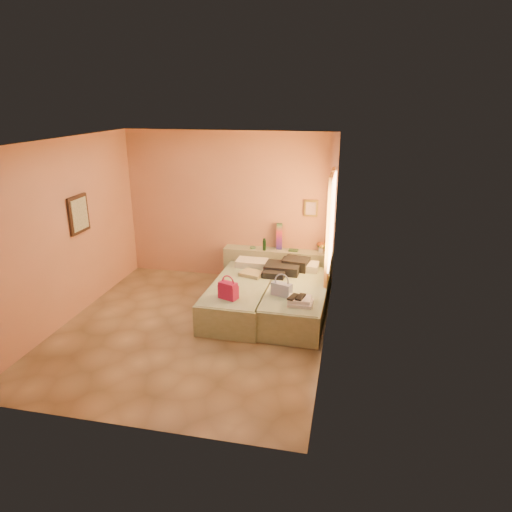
{
  "coord_description": "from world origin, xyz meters",
  "views": [
    {
      "loc": [
        2.26,
        -5.91,
        3.37
      ],
      "look_at": [
        0.82,
        0.85,
        0.95
      ],
      "focal_mm": 32.0,
      "sensor_mm": 36.0,
      "label": 1
    }
  ],
  "objects_px": {
    "towel_stack": "(301,301)",
    "flower_vase": "(321,246)",
    "headboard_ledge": "(278,266)",
    "blue_handbag": "(282,289)",
    "green_book": "(293,250)",
    "bed_left": "(242,297)",
    "bed_right": "(296,301)",
    "water_bottle": "(264,245)",
    "magenta_handbag": "(228,290)"
  },
  "relations": [
    {
      "from": "magenta_handbag",
      "to": "blue_handbag",
      "type": "distance_m",
      "value": 0.81
    },
    {
      "from": "bed_right",
      "to": "magenta_handbag",
      "type": "xyz_separation_m",
      "value": [
        -0.95,
        -0.64,
        0.38
      ]
    },
    {
      "from": "bed_right",
      "to": "towel_stack",
      "type": "xyz_separation_m",
      "value": [
        0.14,
        -0.63,
        0.3
      ]
    },
    {
      "from": "headboard_ledge",
      "to": "green_book",
      "type": "height_order",
      "value": "green_book"
    },
    {
      "from": "bed_left",
      "to": "magenta_handbag",
      "type": "relative_size",
      "value": 7.11
    },
    {
      "from": "green_book",
      "to": "magenta_handbag",
      "type": "bearing_deg",
      "value": -108.68
    },
    {
      "from": "flower_vase",
      "to": "bed_left",
      "type": "bearing_deg",
      "value": -129.98
    },
    {
      "from": "bed_left",
      "to": "flower_vase",
      "type": "xyz_separation_m",
      "value": [
        1.18,
        1.4,
        0.51
      ]
    },
    {
      "from": "headboard_ledge",
      "to": "bed_left",
      "type": "xyz_separation_m",
      "value": [
        -0.38,
        -1.36,
        -0.08
      ]
    },
    {
      "from": "towel_stack",
      "to": "headboard_ledge",
      "type": "bearing_deg",
      "value": 108.63
    },
    {
      "from": "flower_vase",
      "to": "blue_handbag",
      "type": "relative_size",
      "value": 0.74
    },
    {
      "from": "bed_right",
      "to": "green_book",
      "type": "xyz_separation_m",
      "value": [
        -0.23,
        1.32,
        0.41
      ]
    },
    {
      "from": "water_bottle",
      "to": "flower_vase",
      "type": "distance_m",
      "value": 1.05
    },
    {
      "from": "magenta_handbag",
      "to": "water_bottle",
      "type": "bearing_deg",
      "value": 105.25
    },
    {
      "from": "flower_vase",
      "to": "towel_stack",
      "type": "xyz_separation_m",
      "value": [
        -0.14,
        -2.01,
        -0.21
      ]
    },
    {
      "from": "water_bottle",
      "to": "flower_vase",
      "type": "xyz_separation_m",
      "value": [
        1.05,
        0.12,
        0.0
      ]
    },
    {
      "from": "green_book",
      "to": "magenta_handbag",
      "type": "distance_m",
      "value": 2.09
    },
    {
      "from": "headboard_ledge",
      "to": "bed_right",
      "type": "bearing_deg",
      "value": -68.49
    },
    {
      "from": "bed_right",
      "to": "blue_handbag",
      "type": "xyz_separation_m",
      "value": [
        -0.19,
        -0.37,
        0.35
      ]
    },
    {
      "from": "bed_right",
      "to": "green_book",
      "type": "bearing_deg",
      "value": 101.03
    },
    {
      "from": "magenta_handbag",
      "to": "bed_left",
      "type": "bearing_deg",
      "value": 105.93
    },
    {
      "from": "headboard_ledge",
      "to": "water_bottle",
      "type": "height_order",
      "value": "water_bottle"
    },
    {
      "from": "water_bottle",
      "to": "towel_stack",
      "type": "height_order",
      "value": "water_bottle"
    },
    {
      "from": "bed_right",
      "to": "green_book",
      "type": "distance_m",
      "value": 1.41
    },
    {
      "from": "bed_right",
      "to": "magenta_handbag",
      "type": "height_order",
      "value": "magenta_handbag"
    },
    {
      "from": "blue_handbag",
      "to": "green_book",
      "type": "bearing_deg",
      "value": 111.0
    },
    {
      "from": "towel_stack",
      "to": "bed_left",
      "type": "bearing_deg",
      "value": 149.62
    },
    {
      "from": "bed_left",
      "to": "blue_handbag",
      "type": "xyz_separation_m",
      "value": [
        0.71,
        -0.35,
        0.35
      ]
    },
    {
      "from": "magenta_handbag",
      "to": "blue_handbag",
      "type": "height_order",
      "value": "magenta_handbag"
    },
    {
      "from": "bed_left",
      "to": "blue_handbag",
      "type": "distance_m",
      "value": 0.87
    },
    {
      "from": "headboard_ledge",
      "to": "green_book",
      "type": "xyz_separation_m",
      "value": [
        0.29,
        -0.01,
        0.34
      ]
    },
    {
      "from": "water_bottle",
      "to": "towel_stack",
      "type": "bearing_deg",
      "value": -64.34
    },
    {
      "from": "headboard_ledge",
      "to": "flower_vase",
      "type": "xyz_separation_m",
      "value": [
        0.8,
        0.05,
        0.44
      ]
    },
    {
      "from": "flower_vase",
      "to": "towel_stack",
      "type": "height_order",
      "value": "flower_vase"
    },
    {
      "from": "green_book",
      "to": "towel_stack",
      "type": "xyz_separation_m",
      "value": [
        0.37,
        -1.96,
        -0.11
      ]
    },
    {
      "from": "headboard_ledge",
      "to": "bed_left",
      "type": "bearing_deg",
      "value": -105.45
    },
    {
      "from": "towel_stack",
      "to": "bed_right",
      "type": "bearing_deg",
      "value": 102.25
    },
    {
      "from": "headboard_ledge",
      "to": "water_bottle",
      "type": "distance_m",
      "value": 0.51
    },
    {
      "from": "green_book",
      "to": "headboard_ledge",
      "type": "bearing_deg",
      "value": 179.85
    },
    {
      "from": "bed_right",
      "to": "water_bottle",
      "type": "relative_size",
      "value": 9.05
    },
    {
      "from": "flower_vase",
      "to": "magenta_handbag",
      "type": "relative_size",
      "value": 0.81
    },
    {
      "from": "water_bottle",
      "to": "headboard_ledge",
      "type": "bearing_deg",
      "value": 16.76
    },
    {
      "from": "headboard_ledge",
      "to": "towel_stack",
      "type": "xyz_separation_m",
      "value": [
        0.66,
        -1.97,
        0.23
      ]
    },
    {
      "from": "bed_right",
      "to": "towel_stack",
      "type": "distance_m",
      "value": 0.71
    },
    {
      "from": "bed_right",
      "to": "bed_left",
      "type": "bearing_deg",
      "value": -177.36
    },
    {
      "from": "bed_left",
      "to": "green_book",
      "type": "bearing_deg",
      "value": 64.75
    },
    {
      "from": "bed_left",
      "to": "water_bottle",
      "type": "bearing_deg",
      "value": 85.32
    },
    {
      "from": "bed_left",
      "to": "magenta_handbag",
      "type": "height_order",
      "value": "magenta_handbag"
    },
    {
      "from": "bed_left",
      "to": "towel_stack",
      "type": "relative_size",
      "value": 5.71
    },
    {
      "from": "towel_stack",
      "to": "flower_vase",
      "type": "bearing_deg",
      "value": 86.07
    }
  ]
}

